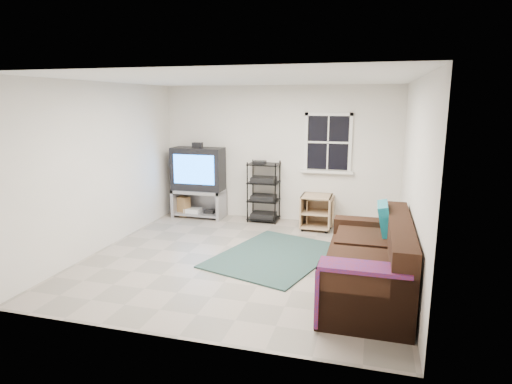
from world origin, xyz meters
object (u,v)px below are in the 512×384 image
(tv_unit, at_px, (199,176))
(side_table_right, at_px, (320,209))
(av_rack, at_px, (264,195))
(sofa, at_px, (371,265))
(side_table_left, at_px, (317,211))

(tv_unit, bearing_deg, side_table_right, 0.88)
(tv_unit, relative_size, av_rack, 1.28)
(av_rack, height_order, sofa, av_rack)
(av_rack, distance_m, sofa, 3.46)
(tv_unit, height_order, sofa, tv_unit)
(tv_unit, xyz_separation_m, side_table_left, (2.40, -0.19, -0.49))
(sofa, bearing_deg, side_table_left, 111.37)
(side_table_right, distance_m, sofa, 2.93)
(tv_unit, distance_m, side_table_right, 2.50)
(tv_unit, xyz_separation_m, sofa, (3.40, -2.73, -0.47))
(side_table_right, xyz_separation_m, sofa, (0.95, -2.77, 0.04))
(tv_unit, distance_m, side_table_left, 2.46)
(side_table_left, bearing_deg, sofa, -68.63)
(side_table_right, relative_size, sofa, 0.26)
(tv_unit, xyz_separation_m, av_rack, (1.34, 0.04, -0.32))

